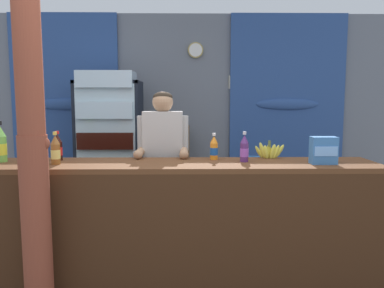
# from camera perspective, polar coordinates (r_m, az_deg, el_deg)

# --- Properties ---
(ground_plane) EXTENTS (7.73, 7.73, 0.00)m
(ground_plane) POSITION_cam_1_polar(r_m,az_deg,el_deg) (3.94, -1.14, -15.38)
(ground_plane) COLOR #665B51
(back_wall_curtained) EXTENTS (5.76, 0.22, 2.64)m
(back_wall_curtained) POSITION_cam_1_polar(r_m,az_deg,el_deg) (5.32, -1.15, 5.28)
(back_wall_curtained) COLOR slate
(back_wall_curtained) RESTS_ON ground
(stall_counter) EXTENTS (3.22, 0.57, 0.98)m
(stall_counter) POSITION_cam_1_polar(r_m,az_deg,el_deg) (3.03, -2.06, -10.21)
(stall_counter) COLOR brown
(stall_counter) RESTS_ON ground
(timber_post) EXTENTS (0.22, 0.20, 2.48)m
(timber_post) POSITION_cam_1_polar(r_m,az_deg,el_deg) (2.79, -22.96, 0.19)
(timber_post) COLOR brown
(timber_post) RESTS_ON ground
(drink_fridge) EXTENTS (0.79, 0.61, 1.82)m
(drink_fridge) POSITION_cam_1_polar(r_m,az_deg,el_deg) (4.87, -12.30, 0.87)
(drink_fridge) COLOR black
(drink_fridge) RESTS_ON ground
(bottle_shelf_rack) EXTENTS (0.48, 0.28, 1.14)m
(bottle_shelf_rack) POSITION_cam_1_polar(r_m,az_deg,el_deg) (5.10, -3.09, -3.32)
(bottle_shelf_rack) COLOR brown
(bottle_shelf_rack) RESTS_ON ground
(plastic_lawn_chair) EXTENTS (0.56, 0.56, 0.86)m
(plastic_lawn_chair) POSITION_cam_1_polar(r_m,az_deg,el_deg) (4.41, 11.34, -6.37)
(plastic_lawn_chair) COLOR #3884D6
(plastic_lawn_chair) RESTS_ON ground
(shopkeeper) EXTENTS (0.47, 0.42, 1.55)m
(shopkeeper) POSITION_cam_1_polar(r_m,az_deg,el_deg) (3.51, -4.38, -1.64)
(shopkeeper) COLOR #28282D
(shopkeeper) RESTS_ON ground
(soda_bottle_lime_soda) EXTENTS (0.10, 0.10, 0.33)m
(soda_bottle_lime_soda) POSITION_cam_1_polar(r_m,az_deg,el_deg) (3.45, -26.93, -0.08)
(soda_bottle_lime_soda) COLOR #75C64C
(soda_bottle_lime_soda) RESTS_ON stall_counter
(soda_bottle_cola) EXTENTS (0.08, 0.08, 0.25)m
(soda_bottle_cola) POSITION_cam_1_polar(r_m,az_deg,el_deg) (3.36, -19.60, -0.56)
(soda_bottle_cola) COLOR black
(soda_bottle_cola) RESTS_ON stall_counter
(soda_bottle_iced_tea) EXTENTS (0.07, 0.07, 0.26)m
(soda_bottle_iced_tea) POSITION_cam_1_polar(r_m,az_deg,el_deg) (3.15, -19.89, -0.94)
(soda_bottle_iced_tea) COLOR brown
(soda_bottle_iced_tea) RESTS_ON stall_counter
(soda_bottle_orange_soda) EXTENTS (0.07, 0.07, 0.23)m
(soda_bottle_orange_soda) POSITION_cam_1_polar(r_m,az_deg,el_deg) (3.21, 3.33, -0.65)
(soda_bottle_orange_soda) COLOR orange
(soda_bottle_orange_soda) RESTS_ON stall_counter
(soda_bottle_grape_soda) EXTENTS (0.07, 0.07, 0.25)m
(soda_bottle_grape_soda) POSITION_cam_1_polar(r_m,az_deg,el_deg) (3.12, 7.90, -0.75)
(soda_bottle_grape_soda) COLOR #56286B
(soda_bottle_grape_soda) RESTS_ON stall_counter
(snack_box_biscuit) EXTENTS (0.20, 0.12, 0.22)m
(snack_box_biscuit) POSITION_cam_1_polar(r_m,az_deg,el_deg) (3.16, 19.21, -0.91)
(snack_box_biscuit) COLOR #3D75B7
(snack_box_biscuit) RESTS_ON stall_counter
(banana_bunch) EXTENTS (0.27, 0.06, 0.16)m
(banana_bunch) POSITION_cam_1_polar(r_m,az_deg,el_deg) (3.34, 11.59, -1.10)
(banana_bunch) COLOR #DBCC42
(banana_bunch) RESTS_ON stall_counter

